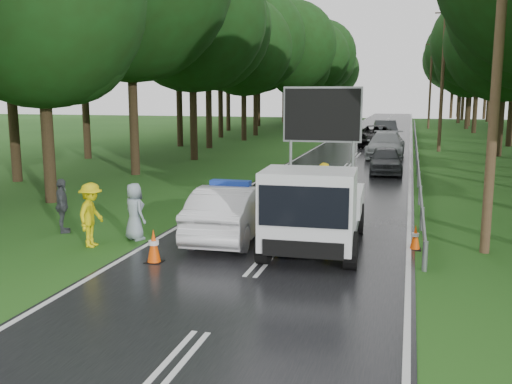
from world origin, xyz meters
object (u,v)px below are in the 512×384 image
(civilian, at_px, (281,217))
(queue_car_fourth, at_px, (385,130))
(barrier, at_px, (301,219))
(queue_car_third, at_px, (376,136))
(queue_car_second, at_px, (386,145))
(police_sedan, at_px, (231,212))
(queue_car_first, at_px, (386,160))
(officer, at_px, (322,192))
(work_truck, at_px, (315,208))

(civilian, relative_size, queue_car_fourth, 0.38)
(barrier, distance_m, queue_car_third, 29.63)
(queue_car_second, xyz_separation_m, queue_car_third, (-1.03, 7.43, -0.00))
(police_sedan, height_order, queue_car_third, police_sedan)
(queue_car_first, bearing_deg, queue_car_second, 88.97)
(police_sedan, bearing_deg, queue_car_second, -101.70)
(officer, xyz_separation_m, queue_car_second, (1.15, 18.72, -0.14))
(police_sedan, xyz_separation_m, queue_car_second, (3.26, 21.55, 0.05))
(officer, xyz_separation_m, queue_car_first, (1.45, 11.50, -0.26))
(queue_car_first, bearing_deg, officer, -100.58)
(queue_car_second, bearing_deg, queue_car_first, -86.56)
(barrier, xyz_separation_m, civilian, (-0.41, -0.50, 0.13))
(officer, xyz_separation_m, queue_car_third, (0.11, 26.14, -0.14))
(police_sedan, xyz_separation_m, work_truck, (2.41, -0.54, 0.37))
(officer, height_order, queue_car_third, officer)
(work_truck, height_order, barrier, work_truck)
(police_sedan, relative_size, officer, 2.47)
(queue_car_fourth, bearing_deg, queue_car_second, -94.05)
(officer, distance_m, queue_car_fourth, 32.63)
(police_sedan, distance_m, queue_car_first, 14.77)
(police_sedan, height_order, civilian, civilian)
(officer, distance_m, civilian, 4.01)
(queue_car_first, bearing_deg, barrier, -99.03)
(work_truck, xyz_separation_m, queue_car_second, (0.84, 22.09, -0.32))
(officer, xyz_separation_m, queue_car_fourth, (0.52, 32.63, -0.10))
(work_truck, xyz_separation_m, officer, (-0.30, 3.37, -0.18))
(barrier, distance_m, civilian, 0.66)
(police_sedan, height_order, queue_car_fourth, queue_car_fourth)
(police_sedan, height_order, work_truck, work_truck)
(work_truck, bearing_deg, officer, 92.90)
(work_truck, distance_m, officer, 3.39)
(queue_car_third, bearing_deg, work_truck, -93.49)
(queue_car_second, distance_m, queue_car_fourth, 13.93)
(police_sedan, distance_m, queue_car_third, 29.07)
(officer, distance_m, queue_car_second, 18.75)
(queue_car_third, height_order, queue_car_fourth, queue_car_fourth)
(civilian, distance_m, queue_car_third, 30.14)
(queue_car_second, height_order, queue_car_fourth, queue_car_fourth)
(work_truck, bearing_deg, civilian, -142.57)
(queue_car_third, bearing_deg, civilian, -94.91)
(queue_car_first, height_order, queue_car_third, queue_car_third)
(barrier, xyz_separation_m, officer, (0.03, 3.49, 0.10))
(police_sedan, height_order, queue_car_second, police_sedan)
(officer, distance_m, queue_car_first, 11.59)
(work_truck, relative_size, barrier, 2.11)
(officer, bearing_deg, civilian, 47.69)
(civilian, bearing_deg, officer, 49.49)
(work_truck, bearing_deg, queue_car_fourth, 87.39)
(officer, bearing_deg, queue_car_first, -133.22)
(queue_car_second, bearing_deg, queue_car_fourth, 93.65)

